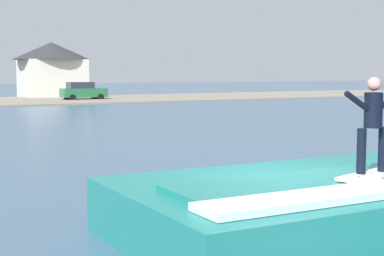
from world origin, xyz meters
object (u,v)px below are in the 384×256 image
at_px(wave_crest, 330,204).
at_px(surfboard, 375,174).
at_px(car_far_shore, 83,91).
at_px(house_gabled_white, 52,67).
at_px(surfer, 373,119).

bearing_deg(wave_crest, surfboard, -58.54).
bearing_deg(car_far_shore, wave_crest, -103.16).
xyz_separation_m(wave_crest, surfboard, (0.42, -0.68, 0.62)).
bearing_deg(surfboard, wave_crest, 121.46).
bearing_deg(surfboard, house_gabled_white, 79.94).
relative_size(surfer, house_gabled_white, 0.19).
xyz_separation_m(surfboard, surfer, (-0.07, 0.02, 0.97)).
distance_m(surfboard, surfer, 0.98).
height_order(wave_crest, surfboard, surfboard).
height_order(car_far_shore, house_gabled_white, house_gabled_white).
bearing_deg(house_gabled_white, wave_crest, -100.56).
height_order(wave_crest, surfer, surfer).
xyz_separation_m(car_far_shore, house_gabled_white, (-0.77, 8.63, 2.52)).
bearing_deg(surfboard, surfer, 165.41).
relative_size(wave_crest, surfboard, 3.99).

